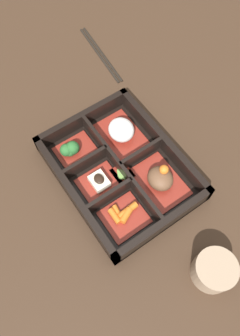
% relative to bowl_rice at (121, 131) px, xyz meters
% --- Properties ---
extents(ground_plane, '(3.00, 3.00, 0.00)m').
position_rel_bowl_rice_xyz_m(ground_plane, '(0.07, -0.05, -0.03)').
color(ground_plane, '#382619').
extents(bento_base, '(0.32, 0.24, 0.01)m').
position_rel_bowl_rice_xyz_m(bento_base, '(0.07, -0.05, -0.03)').
color(bento_base, black).
rests_on(bento_base, ground_plane).
extents(bento_rim, '(0.32, 0.24, 0.05)m').
position_rel_bowl_rice_xyz_m(bento_rim, '(0.07, -0.05, -0.01)').
color(bento_rim, black).
rests_on(bento_rim, ground_plane).
extents(bowl_rice, '(0.12, 0.09, 0.05)m').
position_rel_bowl_rice_xyz_m(bowl_rice, '(0.00, 0.00, 0.00)').
color(bowl_rice, maroon).
rests_on(bowl_rice, bento_base).
extents(bowl_stew, '(0.12, 0.09, 0.05)m').
position_rel_bowl_rice_xyz_m(bowl_stew, '(0.14, 0.00, -0.00)').
color(bowl_stew, maroon).
rests_on(bowl_stew, bento_base).
extents(bowl_greens, '(0.07, 0.08, 0.04)m').
position_rel_bowl_rice_xyz_m(bowl_greens, '(-0.03, -0.11, -0.01)').
color(bowl_greens, maroon).
rests_on(bowl_greens, bento_base).
extents(bowl_tofu, '(0.07, 0.08, 0.03)m').
position_rel_bowl_rice_xyz_m(bowl_tofu, '(0.07, -0.11, -0.01)').
color(bowl_tofu, maroon).
rests_on(bowl_tofu, bento_base).
extents(bowl_carrots, '(0.08, 0.08, 0.02)m').
position_rel_bowl_rice_xyz_m(bowl_carrots, '(0.16, -0.11, -0.02)').
color(bowl_carrots, maroon).
rests_on(bowl_carrots, bento_base).
extents(bowl_pickles, '(0.04, 0.04, 0.01)m').
position_rel_bowl_rice_xyz_m(bowl_pickles, '(0.08, -0.05, -0.02)').
color(bowl_pickles, maroon).
rests_on(bowl_pickles, bento_base).
extents(tea_cup, '(0.08, 0.08, 0.05)m').
position_rel_bowl_rice_xyz_m(tea_cup, '(0.34, -0.03, -0.00)').
color(tea_cup, gray).
rests_on(tea_cup, ground_plane).
extents(chopsticks, '(0.22, 0.04, 0.01)m').
position_rel_bowl_rice_xyz_m(chopsticks, '(-0.25, 0.11, -0.03)').
color(chopsticks, black).
rests_on(chopsticks, ground_plane).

